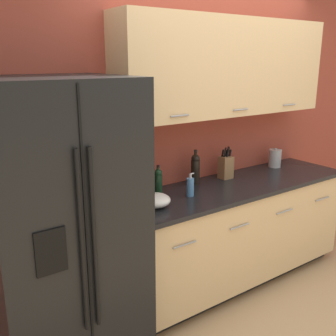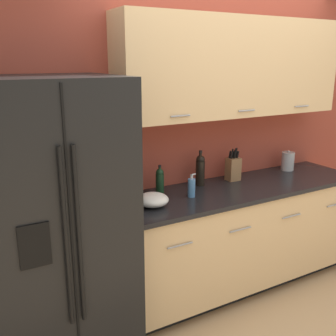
% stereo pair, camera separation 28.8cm
% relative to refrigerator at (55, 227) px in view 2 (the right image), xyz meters
% --- Properties ---
extents(wall_back, '(10.00, 0.39, 2.60)m').
position_rel_refrigerator_xyz_m(wall_back, '(1.52, 0.38, 0.54)').
color(wall_back, '#993D2D').
rests_on(wall_back, ground_plane).
extents(counter_unit, '(2.24, 0.64, 0.92)m').
position_rel_refrigerator_xyz_m(counter_unit, '(1.58, 0.09, -0.46)').
color(counter_unit, black).
rests_on(counter_unit, ground_plane).
extents(refrigerator, '(0.86, 0.83, 1.85)m').
position_rel_refrigerator_xyz_m(refrigerator, '(0.00, 0.00, 0.00)').
color(refrigerator, black).
rests_on(refrigerator, ground_plane).
extents(knife_block, '(0.11, 0.09, 0.29)m').
position_rel_refrigerator_xyz_m(knife_block, '(1.61, 0.25, 0.10)').
color(knife_block, olive).
rests_on(knife_block, counter_unit).
extents(wine_bottle, '(0.08, 0.08, 0.30)m').
position_rel_refrigerator_xyz_m(wine_bottle, '(1.28, 0.28, 0.13)').
color(wine_bottle, black).
rests_on(wine_bottle, counter_unit).
extents(soap_dispenser, '(0.06, 0.06, 0.18)m').
position_rel_refrigerator_xyz_m(soap_dispenser, '(1.06, 0.07, 0.07)').
color(soap_dispenser, '#4C7FB2').
rests_on(soap_dispenser, counter_unit).
extents(oil_bottle, '(0.07, 0.07, 0.24)m').
position_rel_refrigerator_xyz_m(oil_bottle, '(0.87, 0.23, 0.10)').
color(oil_bottle, black).
rests_on(oil_bottle, counter_unit).
extents(steel_canister, '(0.12, 0.12, 0.19)m').
position_rel_refrigerator_xyz_m(steel_canister, '(2.27, 0.26, 0.08)').
color(steel_canister, '#A3A3A5').
rests_on(steel_canister, counter_unit).
extents(mixing_bowl, '(0.23, 0.23, 0.10)m').
position_rel_refrigerator_xyz_m(mixing_bowl, '(0.71, 0.03, 0.04)').
color(mixing_bowl, white).
rests_on(mixing_bowl, counter_unit).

